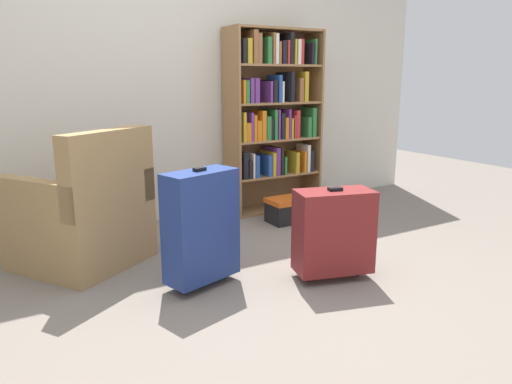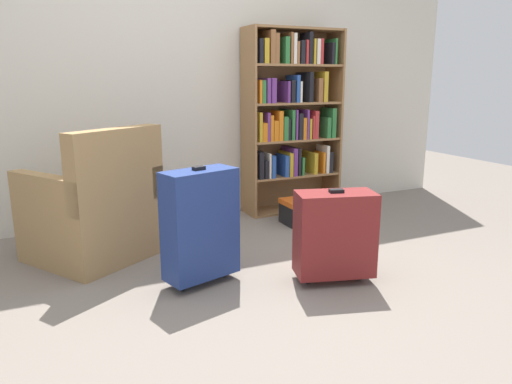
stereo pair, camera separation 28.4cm
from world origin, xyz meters
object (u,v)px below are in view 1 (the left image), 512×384
Objects in this scene: bookshelf at (271,114)px; suitcase_dark_red at (334,231)px; armchair at (84,218)px; suitcase_navy_blue at (201,226)px; mug at (171,244)px; storage_box at (293,208)px.

bookshelf is 2.84× the size of suitcase_dark_red.
suitcase_dark_red is (1.25, -1.02, -0.02)m from armchair.
suitcase_navy_blue is (-1.27, -1.25, -0.51)m from bookshelf.
suitcase_navy_blue reaches higher than suitcase_dark_red.
mug is 0.75m from suitcase_navy_blue.
mug is at bearing -172.70° from storage_box.
storage_box is 1.50m from suitcase_navy_blue.
armchair is at bearing 125.63° from suitcase_navy_blue.
mug is at bearing 85.20° from suitcase_navy_blue.
storage_box is (1.74, 0.11, -0.21)m from armchair.
storage_box is 0.79× the size of suitcase_dark_red.
armchair is at bearing 140.81° from suitcase_dark_red.
bookshelf is at bearing 84.28° from storage_box.
armchair reaches higher than suitcase_navy_blue.
armchair is 2.13× the size of storage_box.
mug is (-1.21, -0.58, -0.84)m from bookshelf.
mug is 0.17× the size of suitcase_navy_blue.
suitcase_navy_blue is at bearing -94.80° from mug.
armchair is at bearing -176.44° from storage_box.
bookshelf is 3.59× the size of storage_box.
mug is (0.57, -0.04, -0.27)m from armchair.
armchair reaches higher than mug.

